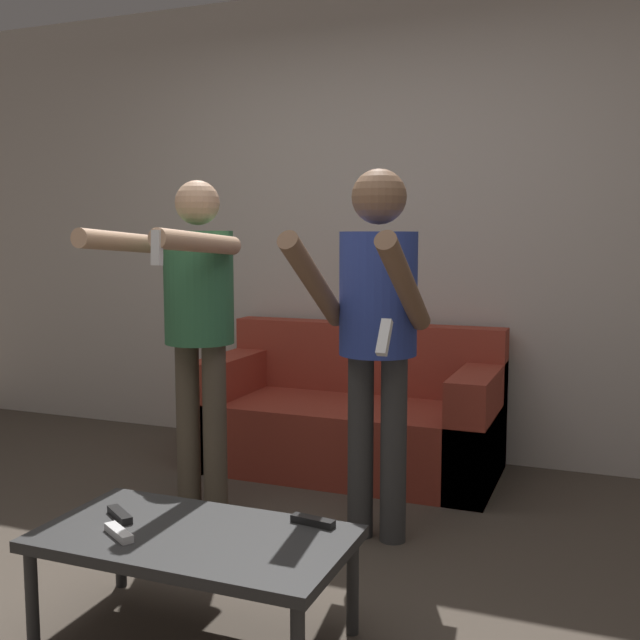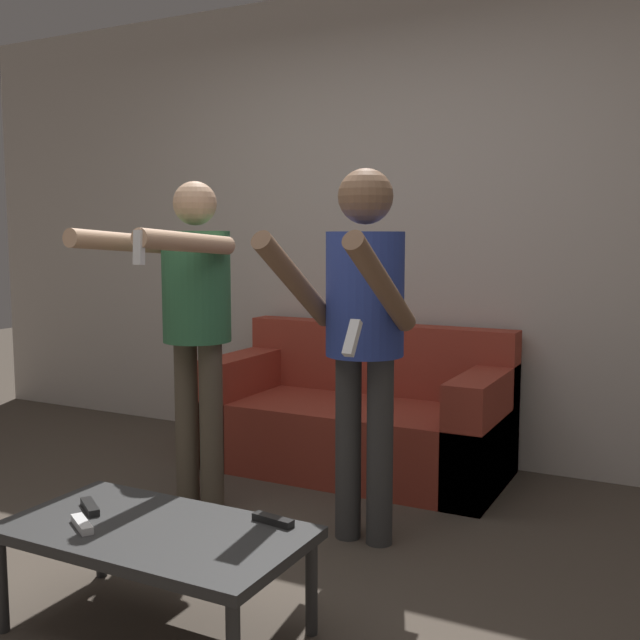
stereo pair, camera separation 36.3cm
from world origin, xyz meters
name	(u,v)px [view 2 (the right image)]	position (x,y,z in m)	size (l,w,h in m)	color
ground_plane	(172,602)	(0.00, 0.00, 0.00)	(14.00, 14.00, 0.00)	#4C4238
wall_back	(397,224)	(0.00, 2.10, 1.35)	(6.40, 0.06, 2.70)	beige
couch	(358,421)	(-0.05, 1.69, 0.27)	(1.60, 0.76, 0.78)	#9E3828
person_standing_left	(193,307)	(-0.47, 0.78, 0.96)	(0.43, 0.76, 1.53)	brown
person_standing_right	(363,315)	(0.38, 0.79, 0.96)	(0.44, 0.72, 1.55)	#383838
coffee_table	(155,538)	(0.08, -0.18, 0.32)	(0.98, 0.53, 0.36)	#2D2D2D
remote_near	(82,524)	(-0.12, -0.29, 0.37)	(0.15, 0.11, 0.02)	white
remote_mid	(90,507)	(-0.21, -0.16, 0.37)	(0.14, 0.11, 0.02)	black
remote_far	(273,520)	(0.41, 0.02, 0.37)	(0.15, 0.06, 0.02)	black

